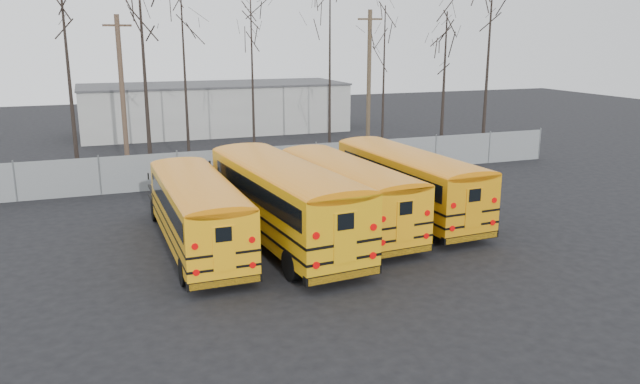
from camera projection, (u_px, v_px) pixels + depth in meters
name	position (u px, v px, depth m)	size (l,w,h in m)	color
ground	(326.00, 248.00, 24.44)	(120.00, 120.00, 0.00)	black
fence	(250.00, 165.00, 35.10)	(40.00, 0.04, 2.00)	gray
distant_building	(215.00, 108.00, 53.71)	(22.00, 8.00, 4.00)	#AAABA6
bus_a	(197.00, 207.00, 23.81)	(2.57, 10.64, 2.97)	black
bus_b	(281.00, 195.00, 24.60)	(3.88, 12.28, 3.38)	black
bus_c	(345.00, 188.00, 26.60)	(3.24, 10.95, 3.03)	black
bus_d	(406.00, 178.00, 28.29)	(3.24, 11.31, 3.13)	black
utility_pole_left	(122.00, 94.00, 36.55)	(1.63, 0.50, 9.28)	brown
utility_pole_right	(369.00, 78.00, 45.42)	(1.73, 0.63, 9.90)	#4E3E2C
tree_2	(68.00, 71.00, 34.47)	(0.26, 0.26, 12.43)	black
tree_3	(144.00, 70.00, 34.73)	(0.26, 0.26, 12.43)	black
tree_4	(185.00, 76.00, 37.28)	(0.26, 0.26, 11.51)	black
tree_5	(253.00, 86.00, 36.90)	(0.26, 0.26, 10.36)	black
tree_6	(330.00, 61.00, 41.62)	(0.26, 0.26, 12.86)	black
tree_7	(383.00, 87.00, 39.49)	(0.26, 0.26, 9.90)	black
tree_8	(444.00, 84.00, 42.91)	(0.26, 0.26, 9.68)	black
tree_9	(488.00, 62.00, 43.09)	(0.26, 0.26, 12.69)	black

